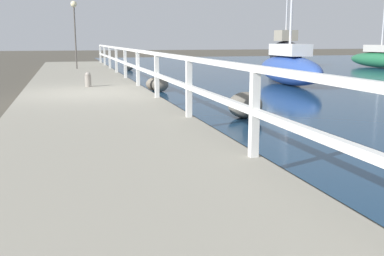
{
  "coord_description": "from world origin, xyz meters",
  "views": [
    {
      "loc": [
        -0.53,
        -12.22,
        1.62
      ],
      "look_at": [
        2.28,
        -2.22,
        -0.42
      ],
      "focal_mm": 42.0,
      "sensor_mm": 36.0,
      "label": 1
    }
  ],
  "objects_px": {
    "mooring_bollard": "(88,79)",
    "sailboat_blue": "(289,67)",
    "sailboat_black": "(285,52)",
    "sailboat_green": "(381,58)",
    "dock_lamp": "(74,16)"
  },
  "relations": [
    {
      "from": "mooring_bollard",
      "to": "sailboat_blue",
      "type": "bearing_deg",
      "value": 8.03
    },
    {
      "from": "mooring_bollard",
      "to": "sailboat_black",
      "type": "relative_size",
      "value": 0.08
    },
    {
      "from": "mooring_bollard",
      "to": "sailboat_green",
      "type": "height_order",
      "value": "sailboat_green"
    },
    {
      "from": "sailboat_black",
      "to": "sailboat_blue",
      "type": "bearing_deg",
      "value": -113.53
    },
    {
      "from": "dock_lamp",
      "to": "sailboat_black",
      "type": "xyz_separation_m",
      "value": [
        12.42,
        2.39,
        -1.83
      ]
    },
    {
      "from": "sailboat_green",
      "to": "sailboat_blue",
      "type": "height_order",
      "value": "sailboat_blue"
    },
    {
      "from": "sailboat_black",
      "to": "mooring_bollard",
      "type": "bearing_deg",
      "value": -134.63
    },
    {
      "from": "sailboat_black",
      "to": "sailboat_green",
      "type": "xyz_separation_m",
      "value": [
        4.94,
        -2.47,
        -0.33
      ]
    },
    {
      "from": "sailboat_black",
      "to": "sailboat_green",
      "type": "distance_m",
      "value": 5.53
    },
    {
      "from": "dock_lamp",
      "to": "sailboat_blue",
      "type": "height_order",
      "value": "sailboat_blue"
    },
    {
      "from": "mooring_bollard",
      "to": "sailboat_green",
      "type": "distance_m",
      "value": 19.36
    },
    {
      "from": "sailboat_green",
      "to": "sailboat_blue",
      "type": "distance_m",
      "value": 12.69
    },
    {
      "from": "mooring_bollard",
      "to": "sailboat_black",
      "type": "height_order",
      "value": "sailboat_black"
    },
    {
      "from": "sailboat_green",
      "to": "mooring_bollard",
      "type": "bearing_deg",
      "value": -158.3
    },
    {
      "from": "sailboat_blue",
      "to": "mooring_bollard",
      "type": "bearing_deg",
      "value": -170.21
    }
  ]
}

